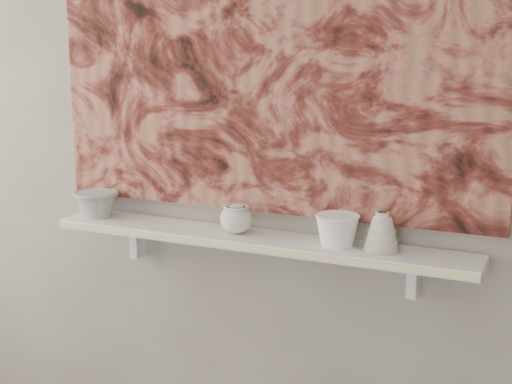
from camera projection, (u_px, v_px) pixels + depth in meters
The scene contains 11 objects.
wall_back at pixel (268, 100), 2.25m from camera, with size 3.60×3.60×0.00m, color slate.
shelf at pixel (255, 240), 2.25m from camera, with size 1.40×0.18×0.03m, color silver.
shelf_stripe at pixel (243, 248), 2.17m from camera, with size 1.40×0.01×0.02m, color beige.
bracket_left at pixel (137, 240), 2.53m from camera, with size 0.03×0.06×0.12m, color silver.
bracket_right at pixel (413, 277), 2.13m from camera, with size 0.03×0.06×0.12m, color silver.
painting at pixel (266, 38), 2.20m from camera, with size 1.50×0.03×1.10m, color maroon.
house_motif at pixel (406, 147), 2.07m from camera, with size 0.09×0.00×0.08m, color black.
bowl_grey at pixel (96, 203), 2.49m from camera, with size 0.16×0.16×0.09m, color #979795, non-canonical shape.
cup_cream at pixel (236, 219), 2.27m from camera, with size 0.10×0.10×0.09m, color beige, non-canonical shape.
bell_vessel at pixel (382, 231), 2.07m from camera, with size 0.11×0.11×0.12m, color silver, non-canonical shape.
bowl_white at pixel (337, 230), 2.13m from camera, with size 0.13×0.13×0.10m, color white, non-canonical shape.
Camera 1 is at (0.90, -0.47, 1.53)m, focal length 50.00 mm.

